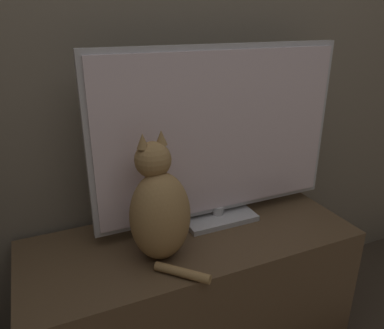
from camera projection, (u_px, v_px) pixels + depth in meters
tv_stand at (192, 296)px, 1.40m from camera, size 1.16×0.46×0.51m
tv at (219, 138)px, 1.31m from camera, size 0.92×0.16×0.64m
cat at (159, 210)px, 1.15m from camera, size 0.22×0.30×0.41m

